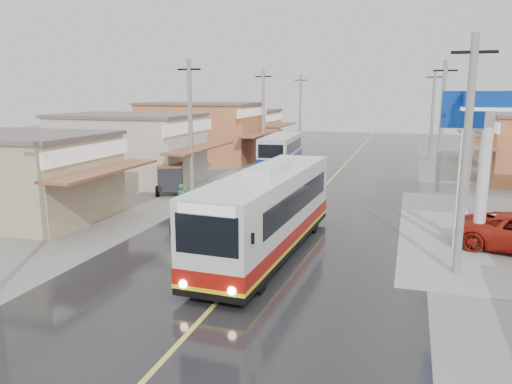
% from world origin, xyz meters
% --- Properties ---
extents(ground, '(120.00, 120.00, 0.00)m').
position_xyz_m(ground, '(0.00, 0.00, 0.00)').
color(ground, slate).
rests_on(ground, ground).
extents(road, '(12.00, 90.00, 0.02)m').
position_xyz_m(road, '(0.00, 15.00, 0.01)').
color(road, black).
rests_on(road, ground).
extents(centre_line, '(0.15, 90.00, 0.01)m').
position_xyz_m(centre_line, '(0.00, 15.00, 0.02)').
color(centre_line, '#D8CC4C').
rests_on(centre_line, road).
extents(shopfronts_left, '(11.00, 44.00, 5.20)m').
position_xyz_m(shopfronts_left, '(-13.00, 18.00, 0.00)').
color(shopfronts_left, tan).
rests_on(shopfronts_left, ground).
extents(utility_poles_left, '(1.60, 50.00, 8.00)m').
position_xyz_m(utility_poles_left, '(-7.00, 16.00, 0.00)').
color(utility_poles_left, gray).
rests_on(utility_poles_left, ground).
extents(utility_poles_right, '(1.60, 36.00, 8.00)m').
position_xyz_m(utility_poles_right, '(7.00, 15.00, 0.00)').
color(utility_poles_right, gray).
rests_on(utility_poles_right, ground).
extents(coach_bus, '(2.96, 11.08, 3.43)m').
position_xyz_m(coach_bus, '(0.18, 0.24, 1.66)').
color(coach_bus, silver).
rests_on(coach_bus, road).
extents(second_bus, '(2.72, 8.27, 2.70)m').
position_xyz_m(second_bus, '(-4.63, 20.97, 1.46)').
color(second_bus, silver).
rests_on(second_bus, road).
extents(cyclist, '(1.07, 1.83, 1.86)m').
position_xyz_m(cyclist, '(-5.04, 3.70, 0.61)').
color(cyclist, black).
rests_on(cyclist, ground).
extents(tricycle_near, '(2.38, 2.63, 1.84)m').
position_xyz_m(tricycle_near, '(-8.64, 9.46, 1.05)').
color(tricycle_near, '#26262D').
rests_on(tricycle_near, ground).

